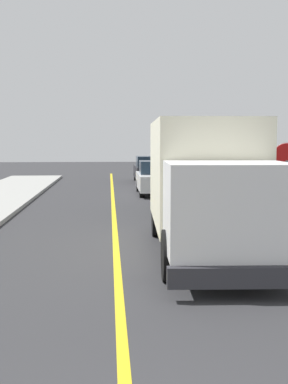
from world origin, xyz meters
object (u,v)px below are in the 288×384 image
(parked_car_mid, at_px, (156,179))
(parked_car_far, at_px, (149,170))
(box_truck, at_px, (205,179))
(parked_car_near, at_px, (182,191))
(stop_sign, at_px, (286,174))

(parked_car_mid, distance_m, parked_car_far, 7.28)
(box_truck, xyz_separation_m, parked_car_mid, (0.01, 12.96, -0.97))
(parked_car_near, distance_m, parked_car_mid, 6.33)
(parked_car_mid, bearing_deg, stop_sign, -80.20)
(box_truck, xyz_separation_m, stop_sign, (2.17, 0.46, 0.09))
(parked_car_far, bearing_deg, stop_sign, -84.46)
(parked_car_mid, distance_m, stop_sign, 12.72)
(parked_car_near, xyz_separation_m, parked_car_mid, (-0.41, 6.32, 0.00))
(box_truck, bearing_deg, parked_car_far, 89.27)
(stop_sign, bearing_deg, parked_car_near, 105.77)
(parked_car_far, bearing_deg, parked_car_mid, -91.91)
(parked_car_mid, xyz_separation_m, parked_car_far, (0.24, 7.28, 0.00))
(parked_car_near, bearing_deg, stop_sign, -74.23)
(parked_car_near, height_order, parked_car_mid, same)
(parked_car_near, distance_m, stop_sign, 6.50)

